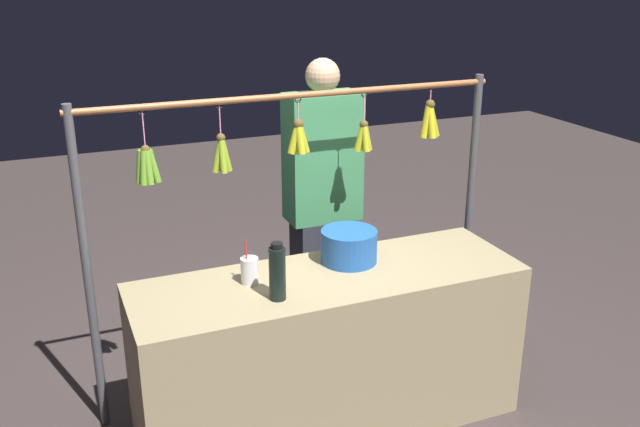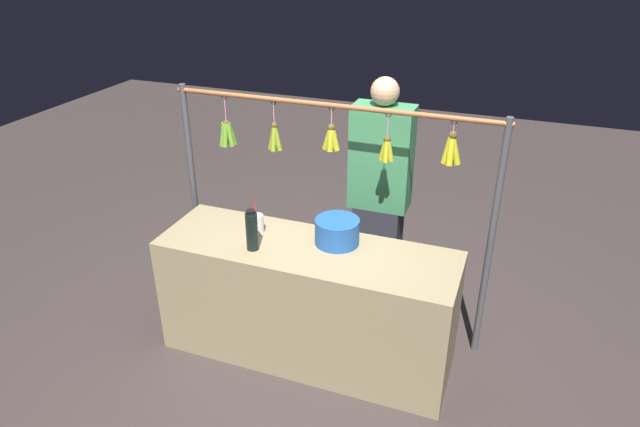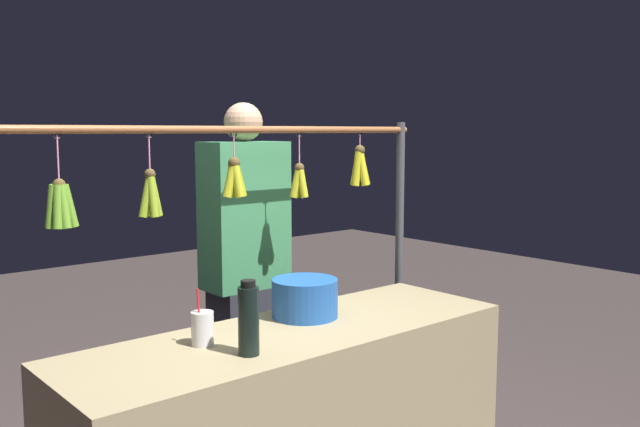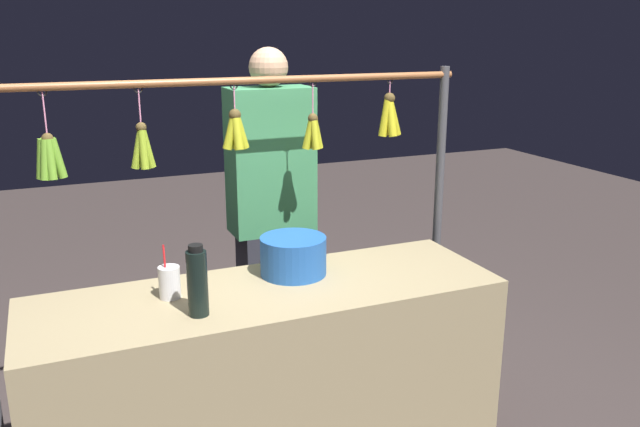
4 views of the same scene
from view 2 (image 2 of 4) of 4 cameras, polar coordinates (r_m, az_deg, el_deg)
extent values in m
plane|color=#3D3331|center=(4.00, -1.23, -13.65)|extent=(12.00, 12.00, 0.00)
cube|color=tan|center=(3.75, -1.29, -8.88)|extent=(1.90, 0.61, 0.82)
cylinder|color=#4C4C51|center=(3.70, 16.76, -3.08)|extent=(0.04, 0.04, 1.65)
cylinder|color=#4C4C51|center=(4.31, -12.55, 1.87)|extent=(0.04, 0.04, 1.65)
cylinder|color=#9E6038|center=(3.58, 1.05, 10.84)|extent=(2.19, 0.03, 0.03)
torus|color=black|center=(3.41, 13.38, 9.01)|extent=(0.04, 0.02, 0.04)
cylinder|color=pink|center=(3.43, 13.31, 8.33)|extent=(0.01, 0.01, 0.08)
sphere|color=brown|center=(3.44, 13.24, 7.68)|extent=(0.05, 0.05, 0.05)
cylinder|color=gold|center=(3.47, 12.75, 6.32)|extent=(0.07, 0.04, 0.18)
cylinder|color=gold|center=(3.45, 13.04, 6.17)|extent=(0.04, 0.08, 0.18)
cylinder|color=gold|center=(3.47, 13.40, 6.22)|extent=(0.09, 0.04, 0.18)
cylinder|color=gold|center=(3.49, 13.14, 6.39)|extent=(0.04, 0.08, 0.18)
torus|color=black|center=(3.48, 6.92, 9.88)|extent=(0.04, 0.01, 0.04)
cylinder|color=pink|center=(3.50, 6.84, 8.63)|extent=(0.01, 0.01, 0.16)
sphere|color=brown|center=(3.53, 6.77, 7.42)|extent=(0.05, 0.05, 0.05)
cylinder|color=gold|center=(3.56, 6.45, 6.40)|extent=(0.07, 0.04, 0.15)
cylinder|color=gold|center=(3.54, 6.68, 6.25)|extent=(0.04, 0.06, 0.15)
cylinder|color=gold|center=(3.55, 6.98, 6.31)|extent=(0.06, 0.04, 0.15)
cylinder|color=gold|center=(3.57, 6.82, 6.43)|extent=(0.04, 0.06, 0.15)
torus|color=black|center=(3.58, 1.17, 10.55)|extent=(0.04, 0.01, 0.04)
cylinder|color=pink|center=(3.60, 1.16, 9.57)|extent=(0.01, 0.01, 0.12)
sphere|color=brown|center=(3.62, 1.15, 8.64)|extent=(0.05, 0.05, 0.05)
cylinder|color=gold|center=(3.64, 0.84, 7.56)|extent=(0.08, 0.04, 0.16)
cylinder|color=gold|center=(3.62, 1.07, 7.42)|extent=(0.04, 0.08, 0.16)
cylinder|color=gold|center=(3.63, 1.43, 7.48)|extent=(0.08, 0.04, 0.16)
cylinder|color=gold|center=(3.66, 1.28, 7.62)|extent=(0.04, 0.06, 0.15)
torus|color=black|center=(3.72, -4.72, 11.12)|extent=(0.04, 0.01, 0.04)
cylinder|color=pink|center=(3.75, -4.67, 9.95)|extent=(0.01, 0.01, 0.16)
sphere|color=brown|center=(3.77, -4.63, 8.82)|extent=(0.04, 0.04, 0.04)
cylinder|color=#8EAD28|center=(3.80, -4.80, 7.63)|extent=(0.07, 0.04, 0.17)
cylinder|color=#8EAD28|center=(3.78, -4.68, 7.52)|extent=(0.03, 0.06, 0.17)
cylinder|color=#8EAD28|center=(3.79, -4.35, 7.57)|extent=(0.07, 0.03, 0.17)
cylinder|color=#8EAD28|center=(3.81, -4.45, 7.67)|extent=(0.04, 0.06, 0.17)
torus|color=black|center=(3.88, -9.62, 11.51)|extent=(0.04, 0.01, 0.04)
cylinder|color=pink|center=(3.91, -9.52, 10.22)|extent=(0.01, 0.01, 0.18)
sphere|color=brown|center=(3.94, -9.42, 8.98)|extent=(0.05, 0.05, 0.05)
cylinder|color=#67A02D|center=(3.98, -9.71, 7.93)|extent=(0.05, 0.04, 0.16)
cylinder|color=#67A02D|center=(3.95, -9.73, 7.80)|extent=(0.05, 0.06, 0.16)
cylinder|color=#67A02D|center=(3.93, -9.52, 7.75)|extent=(0.04, 0.07, 0.16)
cylinder|color=#67A02D|center=(3.94, -9.04, 7.80)|extent=(0.06, 0.05, 0.16)
cylinder|color=#67A02D|center=(3.96, -8.90, 7.93)|extent=(0.06, 0.05, 0.16)
cylinder|color=#67A02D|center=(3.98, -9.03, 8.01)|extent=(0.05, 0.07, 0.16)
cylinder|color=#67A02D|center=(3.99, -9.43, 8.02)|extent=(0.05, 0.06, 0.16)
cylinder|color=black|center=(3.48, -6.87, -1.82)|extent=(0.08, 0.08, 0.24)
cylinder|color=black|center=(3.41, -6.99, 0.16)|extent=(0.05, 0.05, 0.02)
cylinder|color=#235BB1|center=(3.54, 1.74, -1.82)|extent=(0.28, 0.28, 0.16)
cylinder|color=silver|center=(3.69, -6.34, -1.03)|extent=(0.08, 0.08, 0.13)
cylinder|color=red|center=(3.67, -6.55, -0.39)|extent=(0.01, 0.03, 0.21)
cube|color=#2D2D38|center=(4.26, 5.70, -4.17)|extent=(0.33, 0.22, 0.83)
cube|color=#3F8C59|center=(3.91, 6.21, 5.63)|extent=(0.41, 0.22, 0.73)
sphere|color=tan|center=(3.77, 6.56, 12.12)|extent=(0.19, 0.19, 0.19)
camera|label=1|loc=(2.38, -66.95, 1.61)|focal=39.25mm
camera|label=3|loc=(3.05, -50.23, -2.37)|focal=38.34mm
camera|label=4|loc=(2.11, -49.71, -4.95)|focal=36.68mm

